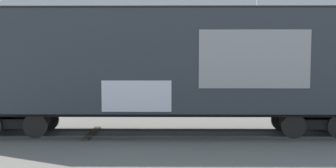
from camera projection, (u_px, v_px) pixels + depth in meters
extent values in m
plane|color=slate|center=(151.00, 134.00, 15.10)|extent=(260.00, 260.00, 0.00)
cube|color=#4C4742|center=(164.00, 137.00, 14.37)|extent=(60.00, 0.96, 0.08)
cube|color=#4C4742|center=(165.00, 130.00, 15.80)|extent=(60.00, 0.96, 0.08)
cube|color=#423323|center=(92.00, 133.00, 15.11)|extent=(0.28, 2.50, 0.07)
cube|color=#33383D|center=(164.00, 61.00, 14.87)|extent=(17.64, 3.17, 3.71)
cube|color=#2D2823|center=(164.00, 9.00, 14.73)|extent=(16.72, 0.64, 0.24)
cube|color=#999999|center=(255.00, 59.00, 13.37)|extent=(3.87, 0.09, 2.04)
cube|color=silver|center=(136.00, 96.00, 13.50)|extent=(2.45, 0.07, 1.10)
cube|color=black|center=(164.00, 111.00, 15.02)|extent=(17.27, 1.85, 0.20)
cube|color=black|center=(20.00, 121.00, 15.09)|extent=(2.12, 1.34, 0.36)
cylinder|color=black|center=(6.00, 119.00, 15.82)|extent=(0.92, 0.13, 0.92)
cylinder|color=black|center=(35.00, 126.00, 14.37)|extent=(0.92, 0.13, 0.92)
cylinder|color=black|center=(48.00, 119.00, 15.81)|extent=(0.92, 0.13, 0.92)
cube|color=black|center=(310.00, 122.00, 15.01)|extent=(2.12, 1.34, 0.36)
cylinder|color=black|center=(294.00, 126.00, 14.30)|extent=(0.92, 0.13, 0.92)
cylinder|color=black|center=(282.00, 120.00, 15.74)|extent=(0.92, 0.13, 0.92)
cylinder|color=black|center=(324.00, 120.00, 15.72)|extent=(0.92, 0.13, 0.92)
cylinder|color=silver|center=(257.00, 36.00, 25.23)|extent=(0.12, 0.12, 8.66)
cube|color=silver|center=(172.00, 41.00, 80.29)|extent=(117.85, 40.54, 12.21)
cube|color=#1E5933|center=(113.00, 98.00, 21.31)|extent=(4.92, 2.21, 0.79)
cube|color=#2D333D|center=(109.00, 85.00, 21.28)|extent=(2.66, 1.85, 0.67)
cylinder|color=black|center=(144.00, 104.00, 22.04)|extent=(0.66, 0.27, 0.64)
cylinder|color=black|center=(139.00, 108.00, 20.31)|extent=(0.66, 0.27, 0.64)
cylinder|color=black|center=(89.00, 103.00, 22.37)|extent=(0.66, 0.27, 0.64)
cylinder|color=black|center=(79.00, 107.00, 20.64)|extent=(0.66, 0.27, 0.64)
cube|color=black|center=(213.00, 97.00, 21.83)|extent=(4.61, 2.29, 0.79)
cube|color=#2D333D|center=(211.00, 83.00, 21.79)|extent=(2.51, 1.91, 0.76)
cylinder|color=black|center=(239.00, 103.00, 22.58)|extent=(0.66, 0.28, 0.64)
cylinder|color=black|center=(241.00, 107.00, 20.80)|extent=(0.66, 0.28, 0.64)
cylinder|color=black|center=(187.00, 102.00, 22.92)|extent=(0.66, 0.28, 0.64)
cylinder|color=black|center=(185.00, 106.00, 21.15)|extent=(0.66, 0.28, 0.64)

